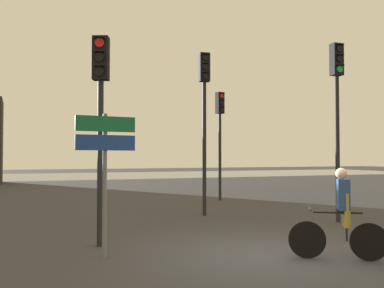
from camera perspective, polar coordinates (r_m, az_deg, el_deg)
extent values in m
plane|color=#333338|center=(8.22, 10.36, -14.45)|extent=(120.00, 120.00, 0.00)
cube|color=slate|center=(42.55, -16.46, -4.12)|extent=(80.00, 16.00, 0.01)
cylinder|color=black|center=(17.98, 3.75, -1.72)|extent=(0.12, 0.12, 3.65)
cube|color=black|center=(18.13, 3.73, 5.49)|extent=(0.36, 0.30, 0.90)
cylinder|color=red|center=(18.06, 4.00, 6.44)|extent=(0.19, 0.07, 0.19)
cube|color=black|center=(18.06, 4.04, 6.80)|extent=(0.21, 0.16, 0.02)
cylinder|color=black|center=(18.02, 4.00, 5.53)|extent=(0.19, 0.07, 0.19)
cube|color=black|center=(18.02, 4.04, 5.88)|extent=(0.21, 0.16, 0.02)
cylinder|color=black|center=(17.99, 4.00, 4.61)|extent=(0.19, 0.07, 0.19)
cube|color=black|center=(17.98, 4.04, 4.97)|extent=(0.21, 0.16, 0.02)
cylinder|color=black|center=(13.33, 1.66, -0.56)|extent=(0.12, 0.12, 4.18)
cube|color=black|center=(13.62, 1.65, 10.18)|extent=(0.35, 0.28, 0.90)
cylinder|color=black|center=(13.55, 1.81, 11.49)|extent=(0.19, 0.06, 0.19)
cube|color=black|center=(13.56, 1.84, 11.96)|extent=(0.20, 0.14, 0.02)
cylinder|color=black|center=(13.49, 1.81, 10.29)|extent=(0.19, 0.06, 0.19)
cube|color=black|center=(13.49, 1.84, 10.76)|extent=(0.20, 0.14, 0.02)
cylinder|color=black|center=(13.43, 1.82, 9.08)|extent=(0.19, 0.06, 0.19)
cube|color=black|center=(13.43, 1.84, 9.56)|extent=(0.20, 0.14, 0.02)
cylinder|color=black|center=(12.63, 18.83, -0.56)|extent=(0.12, 0.12, 4.11)
cube|color=black|center=(12.92, 18.72, 10.61)|extent=(0.33, 0.26, 0.90)
cylinder|color=black|center=(12.88, 19.08, 11.97)|extent=(0.19, 0.04, 0.19)
cube|color=black|center=(12.90, 19.13, 12.46)|extent=(0.20, 0.13, 0.02)
cylinder|color=black|center=(12.82, 19.09, 10.71)|extent=(0.19, 0.04, 0.19)
cube|color=black|center=(12.83, 19.15, 11.21)|extent=(0.20, 0.13, 0.02)
cylinder|color=green|center=(12.76, 19.11, 9.44)|extent=(0.19, 0.04, 0.19)
cube|color=black|center=(12.77, 19.16, 9.94)|extent=(0.20, 0.13, 0.02)
cylinder|color=black|center=(8.92, -12.14, -2.46)|extent=(0.12, 0.12, 3.39)
cube|color=black|center=(9.15, -12.05, 11.10)|extent=(0.39, 0.35, 0.90)
cylinder|color=red|center=(9.09, -12.24, 13.07)|extent=(0.19, 0.10, 0.19)
cube|color=black|center=(9.10, -12.27, 13.77)|extent=(0.22, 0.19, 0.02)
cylinder|color=black|center=(9.02, -12.25, 11.28)|extent=(0.19, 0.10, 0.19)
cube|color=black|center=(9.03, -12.28, 11.99)|extent=(0.22, 0.19, 0.02)
cylinder|color=black|center=(8.96, -12.27, 9.48)|extent=(0.19, 0.10, 0.19)
cube|color=black|center=(8.96, -12.29, 10.19)|extent=(0.22, 0.19, 0.02)
cylinder|color=slate|center=(7.93, -11.57, -5.41)|extent=(0.08, 0.08, 2.60)
cube|color=#116038|center=(7.89, -11.41, 2.64)|extent=(1.10, 0.12, 0.28)
cube|color=navy|center=(7.87, -11.42, 0.17)|extent=(1.10, 0.12, 0.28)
cylinder|color=black|center=(8.10, 15.10, -12.22)|extent=(0.57, 0.40, 0.66)
cylinder|color=black|center=(8.23, 22.57, -11.98)|extent=(0.57, 0.40, 0.66)
cylinder|color=black|center=(8.08, 18.83, -8.63)|extent=(0.72, 0.50, 0.04)
cylinder|color=black|center=(8.13, 19.91, -10.18)|extent=(0.04, 0.04, 0.55)
cylinder|color=black|center=(8.02, 15.43, -8.35)|extent=(0.28, 0.40, 0.03)
cylinder|color=olive|center=(8.19, 19.79, -8.17)|extent=(0.11, 0.11, 0.60)
cylinder|color=olive|center=(7.99, 20.00, -8.33)|extent=(0.11, 0.11, 0.60)
cube|color=navy|center=(8.06, 19.52, -6.35)|extent=(0.33, 0.36, 0.54)
sphere|color=beige|center=(8.03, 19.28, -3.73)|extent=(0.20, 0.20, 0.20)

